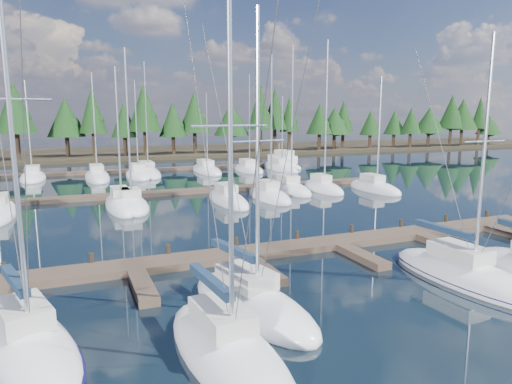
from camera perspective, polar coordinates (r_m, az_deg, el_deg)
name	(u,v)px	position (r m, az deg, el deg)	size (l,w,h in m)	color
ground	(190,215)	(37.22, -8.28, -2.81)	(260.00, 260.00, 0.00)	black
far_shore	(116,153)	(95.99, -17.15, 4.67)	(220.00, 30.00, 0.60)	#2E2719
main_dock	(246,257)	(25.49, -1.21, -8.10)	(44.00, 6.13, 0.90)	#4E3E30
back_docks	(149,180)	(56.11, -13.21, 1.45)	(50.00, 21.80, 0.40)	#4E3E30
front_sailboat_1	(28,346)	(17.92, -26.60, -16.83)	(4.94, 8.49, 15.35)	white
front_sailboat_2	(227,350)	(15.99, -3.66, -19.13)	(3.42, 8.26, 13.92)	white
front_sailboat_3	(251,304)	(19.34, -0.58, -13.81)	(4.49, 8.34, 12.70)	white
front_sailboat_4	(465,276)	(24.63, 24.68, -9.50)	(3.43, 9.26, 12.33)	white
back_sailboat_rows	(157,185)	(51.86, -12.23, 0.91)	(44.84, 33.27, 17.35)	white
motor_yacht_right	(282,164)	(69.87, 3.32, 3.51)	(4.45, 9.06, 4.33)	white
tree_line	(111,117)	(85.75, -17.69, 8.88)	(184.10, 11.98, 13.48)	black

